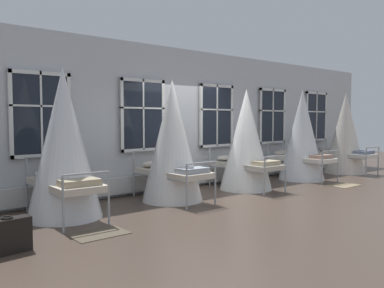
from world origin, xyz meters
name	(u,v)px	position (x,y,z in m)	size (l,w,h in m)	color
ground	(216,195)	(0.00, 0.00, 0.00)	(29.82, 29.82, 0.00)	#4C3D33
back_wall_with_windows	(180,119)	(0.00, 1.31, 1.69)	(15.91, 0.10, 3.37)	silver
window_bank	(183,150)	(0.00, 1.19, 0.94)	(12.43, 0.10, 2.50)	black
cot_second	(64,145)	(-3.37, 0.17, 1.24)	(1.26, 1.83, 2.56)	#9EA3A8
cot_third	(172,142)	(-1.08, 0.17, 1.21)	(1.26, 1.83, 2.49)	#9EA3A8
cot_fourth	(246,141)	(1.09, 0.13, 1.17)	(1.26, 1.81, 2.40)	#9EA3A8
cot_fifth	(302,136)	(3.42, 0.19, 1.22)	(1.26, 1.82, 2.51)	#9EA3A8
cot_sixth	(345,134)	(5.64, 0.16, 1.22)	(1.26, 1.82, 2.51)	#9EA3A8
rug_second	(99,234)	(-3.38, -1.09, 0.01)	(0.80, 0.56, 0.01)	brown
rug_fifth	(343,185)	(3.38, -1.09, 0.01)	(0.80, 0.56, 0.01)	#8E7A5B
suitcase_dark	(7,236)	(-4.65, -1.14, 0.22)	(0.58, 0.26, 0.47)	black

